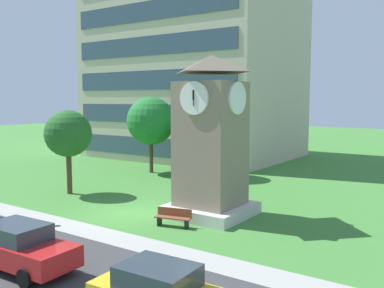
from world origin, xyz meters
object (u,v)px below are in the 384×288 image
tree_near_tower (151,121)px  parked_car_red (20,247)px  tree_streetside (204,132)px  tree_by_building (68,134)px  clock_tower (211,146)px  park_bench (173,217)px

tree_near_tower → parked_car_red: size_ratio=1.41×
tree_streetside → tree_by_building: bearing=-110.6°
tree_streetside → clock_tower: bearing=-55.2°
tree_streetside → tree_by_building: tree_streetside is taller
tree_streetside → tree_near_tower: bearing=-168.8°
park_bench → parked_car_red: bearing=-100.3°
clock_tower → parked_car_red: (-1.75, -10.18, -2.85)m
tree_by_building → clock_tower: bearing=4.2°
tree_streetside → tree_by_building: size_ratio=1.05×
tree_near_tower → clock_tower: bearing=-37.2°
tree_near_tower → tree_by_building: size_ratio=1.17×
tree_by_building → parked_car_red: size_ratio=1.21×
park_bench → tree_near_tower: size_ratio=0.29×
clock_tower → tree_streetside: bearing=124.8°
park_bench → tree_by_building: (-10.06, 1.98, 3.48)m
tree_near_tower → park_bench: bearing=-46.1°
tree_streetside → tree_by_building: (-3.85, -10.27, 0.36)m
park_bench → tree_by_building: 10.82m
park_bench → tree_by_building: tree_by_building is taller
tree_streetside → parked_car_red: 20.46m
park_bench → tree_near_tower: tree_near_tower is taller
clock_tower → tree_by_building: clock_tower is taller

